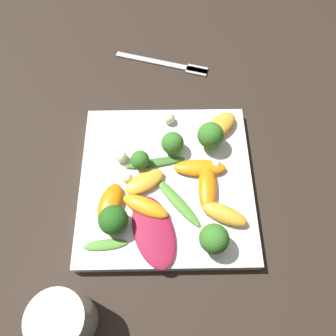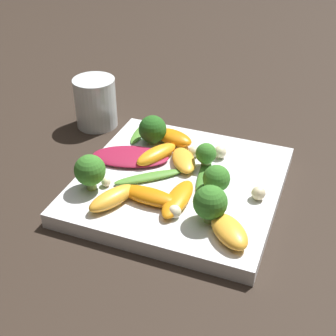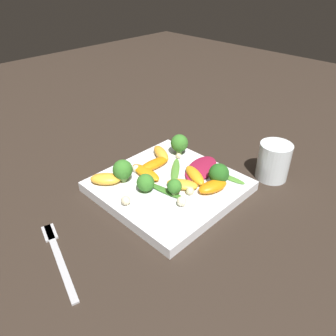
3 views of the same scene
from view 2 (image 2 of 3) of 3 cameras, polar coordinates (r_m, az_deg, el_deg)
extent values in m
plane|color=#2D231C|center=(0.63, 1.39, -2.80)|extent=(2.40, 2.40, 0.00)
cube|color=white|center=(0.62, 1.41, -2.04)|extent=(0.26, 0.26, 0.02)
cylinder|color=white|center=(0.78, -8.82, 7.89)|extent=(0.07, 0.07, 0.08)
ellipsoid|color=maroon|center=(0.66, -4.61, 1.41)|extent=(0.12, 0.08, 0.01)
ellipsoid|color=orange|center=(0.69, 0.63, 3.74)|extent=(0.07, 0.05, 0.02)
ellipsoid|color=#FCAD33|center=(0.57, -6.83, -3.65)|extent=(0.05, 0.07, 0.02)
ellipsoid|color=orange|center=(0.65, -1.41, 1.68)|extent=(0.05, 0.07, 0.02)
ellipsoid|color=orange|center=(0.57, -2.23, -3.46)|extent=(0.08, 0.03, 0.02)
ellipsoid|color=orange|center=(0.57, 1.22, -3.77)|extent=(0.03, 0.08, 0.02)
ellipsoid|color=#FCAD33|center=(0.53, 7.49, -7.64)|extent=(0.07, 0.07, 0.02)
ellipsoid|color=#FCAD33|center=(0.64, 1.93, 0.96)|extent=(0.06, 0.07, 0.02)
cylinder|color=#84AD5B|center=(0.59, 5.84, -2.45)|extent=(0.01, 0.01, 0.01)
sphere|color=#387A28|center=(0.59, 5.93, -1.28)|extent=(0.03, 0.03, 0.03)
cylinder|color=#84AD5B|center=(0.55, 5.06, -5.77)|extent=(0.01, 0.01, 0.02)
sphere|color=#387A28|center=(0.53, 5.16, -4.19)|extent=(0.04, 0.04, 0.04)
cylinder|color=#84AD5B|center=(0.69, -1.87, 3.53)|extent=(0.02, 0.02, 0.01)
sphere|color=#26601E|center=(0.68, -1.89, 4.73)|extent=(0.04, 0.04, 0.04)
cylinder|color=#7A9E51|center=(0.60, -9.33, -1.80)|extent=(0.01, 0.01, 0.02)
sphere|color=#387A28|center=(0.59, -9.50, -0.26)|extent=(0.04, 0.04, 0.04)
cylinder|color=#7A9E51|center=(0.64, 4.59, 0.67)|extent=(0.01, 0.01, 0.01)
sphere|color=#387A28|center=(0.63, 4.65, 1.78)|extent=(0.03, 0.03, 0.03)
ellipsoid|color=#3D7528|center=(0.62, 4.41, -0.75)|extent=(0.03, 0.09, 0.01)
ellipsoid|color=#518E33|center=(0.61, -2.32, -1.08)|extent=(0.08, 0.07, 0.01)
ellipsoid|color=#518E33|center=(0.71, -3.61, 4.18)|extent=(0.02, 0.06, 0.00)
sphere|color=beige|center=(0.55, 0.80, -5.33)|extent=(0.02, 0.02, 0.02)
sphere|color=beige|center=(0.66, 6.38, 1.96)|extent=(0.02, 0.02, 0.02)
sphere|color=beige|center=(0.59, 10.96, -3.03)|extent=(0.02, 0.02, 0.02)
sphere|color=beige|center=(0.66, 2.92, 2.03)|extent=(0.02, 0.02, 0.02)
sphere|color=beige|center=(0.61, -7.56, -1.70)|extent=(0.01, 0.01, 0.01)
camera|label=1|loc=(0.61, -22.15, 41.06)|focal=35.00mm
camera|label=3|loc=(0.88, 41.50, 28.83)|focal=35.00mm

